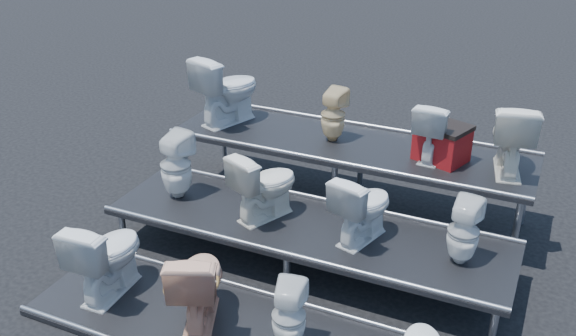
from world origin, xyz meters
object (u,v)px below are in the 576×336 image
at_px(toilet_0, 107,255).
at_px(toilet_7, 464,232).
at_px(toilet_6, 363,207).
at_px(red_crate, 442,145).
at_px(toilet_4, 176,165).
at_px(toilet_5, 265,185).
at_px(toilet_11, 511,136).
at_px(toilet_1, 198,283).
at_px(toilet_9, 333,115).
at_px(toilet_10, 435,130).
at_px(toilet_8, 227,89).
at_px(toilet_2, 289,316).

distance_m(toilet_0, toilet_7, 3.34).
height_order(toilet_6, red_crate, red_crate).
distance_m(toilet_4, toilet_5, 1.08).
bearing_deg(toilet_11, toilet_1, 38.16).
relative_size(toilet_1, toilet_4, 1.06).
xyz_separation_m(toilet_1, toilet_9, (0.28, 2.60, 0.71)).
distance_m(toilet_4, red_crate, 2.91).
xyz_separation_m(toilet_4, toilet_7, (3.11, 0.00, -0.05)).
height_order(toilet_1, toilet_6, toilet_6).
bearing_deg(toilet_6, toilet_0, 48.38).
height_order(toilet_1, toilet_10, toilet_10).
bearing_deg(toilet_10, toilet_4, 31.60).
bearing_deg(toilet_1, toilet_4, -73.35).
distance_m(toilet_6, toilet_8, 2.60).
bearing_deg(toilet_10, toilet_9, 4.24).
relative_size(toilet_0, toilet_7, 1.28).
relative_size(toilet_1, toilet_10, 1.20).
bearing_deg(toilet_7, toilet_2, 55.34).
relative_size(toilet_5, red_crate, 1.46).
distance_m(toilet_9, red_crate, 1.28).
relative_size(toilet_2, toilet_8, 0.75).
distance_m(toilet_8, toilet_10, 2.58).
bearing_deg(toilet_10, toilet_5, 46.46).
relative_size(toilet_0, toilet_6, 1.17).
relative_size(toilet_11, red_crate, 1.55).
bearing_deg(toilet_11, toilet_2, 51.43).
relative_size(toilet_4, toilet_9, 1.20).
bearing_deg(toilet_0, toilet_11, -143.63).
distance_m(toilet_10, toilet_11, 0.79).
relative_size(toilet_1, toilet_7, 1.23).
xyz_separation_m(toilet_8, toilet_9, (1.39, 0.00, -0.12)).
relative_size(toilet_1, toilet_8, 0.93).
bearing_deg(toilet_0, red_crate, -137.06).
bearing_deg(toilet_1, toilet_8, -89.06).
relative_size(toilet_0, toilet_2, 1.28).
height_order(toilet_0, toilet_7, toilet_7).
distance_m(toilet_4, toilet_10, 2.85).
bearing_deg(toilet_8, toilet_9, -159.85).
distance_m(toilet_1, toilet_11, 3.53).
distance_m(toilet_6, toilet_9, 1.57).
xyz_separation_m(toilet_0, toilet_7, (3.06, 1.30, 0.31)).
bearing_deg(toilet_10, toilet_1, 64.83).
distance_m(toilet_1, toilet_8, 2.95).
relative_size(toilet_4, toilet_10, 1.13).
distance_m(toilet_10, red_crate, 0.18).
bearing_deg(toilet_11, toilet_8, -10.90).
bearing_deg(toilet_0, toilet_5, -130.75).
distance_m(toilet_4, toilet_9, 1.89).
height_order(toilet_7, red_crate, red_crate).
relative_size(toilet_6, toilet_9, 1.14).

